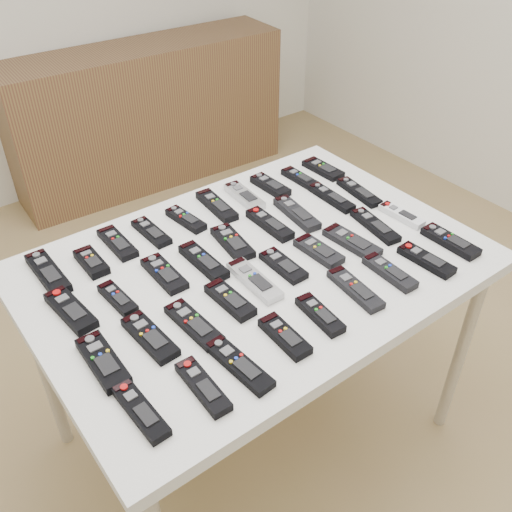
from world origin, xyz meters
TOP-DOWN VIEW (x-y plane):
  - ground at (0.00, 0.00)m, footprint 4.00×4.00m
  - table at (-0.04, -0.10)m, footprint 1.25×0.88m
  - sideboard at (0.59, 1.78)m, footprint 1.63×0.46m
  - remote_0 at (-0.54, 0.19)m, footprint 0.06×0.20m
  - remote_1 at (-0.42, 0.16)m, footprint 0.05×0.13m
  - remote_2 at (-0.32, 0.21)m, footprint 0.05×0.17m
  - remote_3 at (-0.22, 0.20)m, footprint 0.06×0.16m
  - remote_4 at (-0.10, 0.19)m, footprint 0.06×0.16m
  - remote_5 at (0.02, 0.20)m, footprint 0.06×0.19m
  - remote_6 at (0.13, 0.19)m, footprint 0.06×0.18m
  - remote_7 at (0.24, 0.19)m, footprint 0.06×0.16m
  - remote_8 at (0.35, 0.17)m, footprint 0.05×0.15m
  - remote_9 at (0.46, 0.17)m, footprint 0.07×0.16m
  - remote_10 at (-0.55, 0.01)m, footprint 0.08×0.19m
  - remote_11 at (-0.43, -0.02)m, footprint 0.05×0.14m
  - remote_12 at (-0.28, -0.00)m, footprint 0.06×0.17m
  - remote_13 at (-0.17, -0.02)m, footprint 0.05×0.19m
  - remote_14 at (-0.05, 0.00)m, footprint 0.08×0.18m
  - remote_15 at (0.09, 0.01)m, footprint 0.05×0.18m
  - remote_16 at (0.20, 0.01)m, footprint 0.07×0.20m
  - remote_17 at (0.35, 0.01)m, footprint 0.05×0.19m
  - remote_18 at (0.45, -0.01)m, footprint 0.07×0.19m
  - remote_19 at (-0.56, -0.20)m, footprint 0.06×0.18m
  - remote_20 at (-0.43, -0.19)m, footprint 0.07×0.18m
  - remote_21 at (-0.32, -0.22)m, footprint 0.07×0.19m
  - remote_22 at (-0.20, -0.20)m, footprint 0.06×0.16m
  - remote_23 at (-0.11, -0.17)m, footprint 0.06×0.19m
  - remote_24 at (-0.00, -0.17)m, footprint 0.06×0.15m
  - remote_25 at (0.12, -0.18)m, footprint 0.07×0.16m
  - remote_26 at (0.23, -0.20)m, footprint 0.07×0.19m
  - remote_27 at (0.34, -0.19)m, footprint 0.08×0.19m
  - remote_28 at (0.45, -0.20)m, footprint 0.05×0.16m
  - remote_29 at (-0.55, -0.37)m, footprint 0.05×0.18m
  - remote_30 at (-0.41, -0.39)m, footprint 0.05×0.17m
  - remote_31 at (-0.31, -0.39)m, footprint 0.07×0.20m
  - remote_32 at (-0.17, -0.38)m, footprint 0.06×0.15m
  - remote_33 at (-0.06, -0.38)m, footprint 0.06×0.15m
  - remote_34 at (0.08, -0.36)m, footprint 0.07×0.19m
  - remote_35 at (0.21, -0.37)m, footprint 0.05×0.17m
  - remote_36 at (0.33, -0.39)m, footprint 0.06×0.17m
  - remote_37 at (0.46, -0.38)m, footprint 0.06×0.18m

SIDE VIEW (x-z plane):
  - ground at x=0.00m, z-range 0.00..0.00m
  - sideboard at x=0.59m, z-range 0.00..0.80m
  - table at x=-0.04m, z-range 0.33..1.11m
  - remote_3 at x=-0.22m, z-range 0.78..0.80m
  - remote_18 at x=0.45m, z-range 0.78..0.80m
  - remote_24 at x=0.00m, z-range 0.78..0.80m
  - remote_9 at x=0.46m, z-range 0.78..0.80m
  - remote_2 at x=-0.32m, z-range 0.78..0.80m
  - remote_8 at x=0.35m, z-range 0.78..0.80m
  - remote_12 at x=-0.28m, z-range 0.78..0.80m
  - remote_27 at x=0.34m, z-range 0.78..0.80m
  - remote_21 at x=-0.32m, z-range 0.78..0.80m
  - remote_23 at x=-0.11m, z-range 0.78..0.80m
  - remote_26 at x=0.23m, z-range 0.78..0.80m
  - remote_31 at x=-0.31m, z-range 0.78..0.80m
  - remote_28 at x=0.45m, z-range 0.78..0.80m
  - remote_17 at x=0.35m, z-range 0.78..0.80m
  - remote_4 at x=-0.10m, z-range 0.78..0.80m
  - remote_34 at x=0.08m, z-range 0.78..0.80m
  - remote_11 at x=-0.43m, z-range 0.78..0.80m
  - remote_20 at x=-0.43m, z-range 0.78..0.80m
  - remote_29 at x=-0.55m, z-range 0.78..0.80m
  - remote_36 at x=0.33m, z-range 0.78..0.80m
  - remote_14 at x=-0.05m, z-range 0.78..0.80m
  - remote_30 at x=-0.41m, z-range 0.78..0.80m
  - remote_25 at x=0.12m, z-range 0.78..0.80m
  - remote_5 at x=0.02m, z-range 0.78..0.80m
  - remote_1 at x=-0.42m, z-range 0.78..0.80m
  - remote_7 at x=0.24m, z-range 0.78..0.80m
  - remote_6 at x=0.13m, z-range 0.78..0.80m
  - remote_37 at x=0.46m, z-range 0.78..0.80m
  - remote_0 at x=-0.54m, z-range 0.78..0.80m
  - remote_35 at x=0.21m, z-range 0.78..0.80m
  - remote_33 at x=-0.06m, z-range 0.78..0.80m
  - remote_10 at x=-0.55m, z-range 0.78..0.80m
  - remote_16 at x=0.20m, z-range 0.78..0.80m
  - remote_32 at x=-0.17m, z-range 0.78..0.80m
  - remote_22 at x=-0.20m, z-range 0.78..0.80m
  - remote_13 at x=-0.17m, z-range 0.78..0.80m
  - remote_15 at x=0.09m, z-range 0.78..0.80m
  - remote_19 at x=-0.56m, z-range 0.78..0.80m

